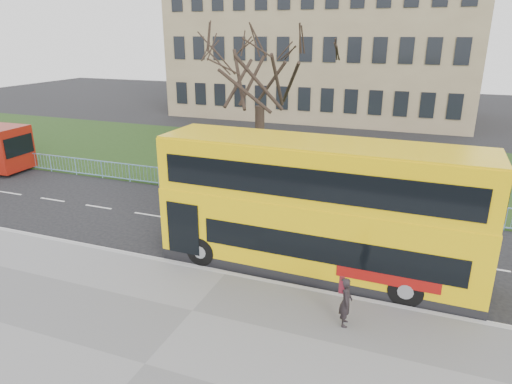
% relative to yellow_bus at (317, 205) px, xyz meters
% --- Properties ---
extents(ground, '(120.00, 120.00, 0.00)m').
position_rel_yellow_bus_xyz_m(ground, '(-2.90, -0.07, -2.59)').
color(ground, black).
rests_on(ground, ground).
extents(pavement, '(80.00, 10.50, 0.12)m').
position_rel_yellow_bus_xyz_m(pavement, '(-2.90, -6.82, -2.53)').
color(pavement, slate).
rests_on(pavement, ground).
extents(kerb, '(80.00, 0.20, 0.14)m').
position_rel_yellow_bus_xyz_m(kerb, '(-2.90, -1.62, -2.52)').
color(kerb, '#99999C').
rests_on(kerb, ground).
extents(grass_verge, '(80.00, 15.40, 0.08)m').
position_rel_yellow_bus_xyz_m(grass_verge, '(-2.90, 14.23, -2.55)').
color(grass_verge, '#1F3714').
rests_on(grass_verge, ground).
extents(guard_railing, '(40.00, 0.12, 1.10)m').
position_rel_yellow_bus_xyz_m(guard_railing, '(-2.90, 6.53, -2.04)').
color(guard_railing, '#7CAEDC').
rests_on(guard_railing, ground).
extents(bare_tree, '(7.20, 7.20, 10.29)m').
position_rel_yellow_bus_xyz_m(bare_tree, '(-5.90, 9.93, 2.64)').
color(bare_tree, black).
rests_on(bare_tree, grass_verge).
extents(civic_building, '(30.00, 15.00, 14.00)m').
position_rel_yellow_bus_xyz_m(civic_building, '(-7.90, 34.93, 4.41)').
color(civic_building, '#857354').
rests_on(civic_building, ground).
extents(yellow_bus, '(11.57, 2.99, 4.83)m').
position_rel_yellow_bus_xyz_m(yellow_bus, '(0.00, 0.00, 0.00)').
color(yellow_bus, yellow).
rests_on(yellow_bus, ground).
extents(pedestrian, '(0.46, 0.62, 1.55)m').
position_rel_yellow_bus_xyz_m(pedestrian, '(1.71, -3.19, -1.69)').
color(pedestrian, black).
rests_on(pedestrian, pavement).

